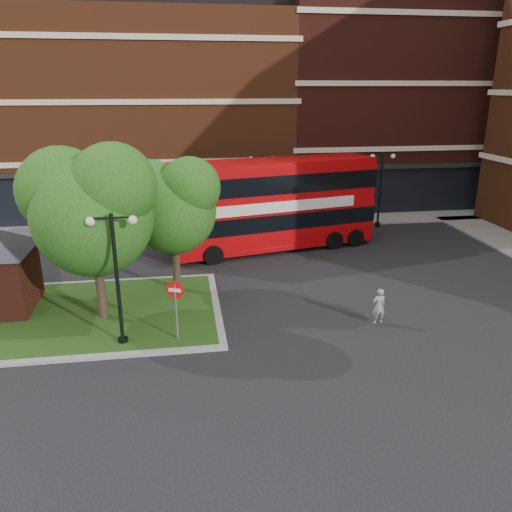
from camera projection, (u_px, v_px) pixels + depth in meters
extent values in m
plane|color=black|center=(270.00, 337.00, 19.05)|extent=(120.00, 120.00, 0.00)
cube|color=slate|center=(228.00, 224.00, 34.47)|extent=(44.00, 3.00, 0.12)
cube|color=brown|center=(113.00, 115.00, 38.12)|extent=(26.00, 12.00, 14.00)
cube|color=#471911|center=(388.00, 100.00, 40.91)|extent=(18.00, 12.00, 16.00)
cube|color=gray|center=(68.00, 315.00, 20.71)|extent=(12.60, 7.60, 0.12)
cube|color=#19380F|center=(68.00, 315.00, 20.70)|extent=(12.00, 7.00, 0.15)
cylinder|color=#2D2116|center=(99.00, 275.00, 19.84)|extent=(0.36, 0.36, 3.92)
sphere|color=#154C13|center=(93.00, 217.00, 19.07)|extent=(4.60, 4.60, 4.60)
sphere|color=#154C13|center=(63.00, 191.00, 19.26)|extent=(3.45, 3.45, 3.45)
sphere|color=#154C13|center=(113.00, 186.00, 18.36)|extent=(3.22, 3.22, 3.22)
cylinder|color=#2D2116|center=(176.00, 257.00, 22.67)|extent=(0.36, 0.36, 3.47)
sphere|color=#154C13|center=(173.00, 211.00, 21.99)|extent=(3.80, 3.80, 3.80)
sphere|color=#154C13|center=(151.00, 192.00, 22.13)|extent=(2.85, 2.85, 2.85)
sphere|color=#154C13|center=(190.00, 188.00, 21.38)|extent=(2.66, 2.66, 2.66)
cylinder|color=black|center=(117.00, 282.00, 17.65)|extent=(0.14, 0.14, 5.00)
cylinder|color=black|center=(123.00, 341.00, 18.41)|extent=(0.36, 0.36, 0.30)
cube|color=black|center=(111.00, 218.00, 16.89)|extent=(1.40, 0.06, 0.06)
sphere|color=#F2EACC|center=(90.00, 222.00, 16.83)|extent=(0.32, 0.32, 0.32)
sphere|color=#F2EACC|center=(133.00, 220.00, 17.02)|extent=(0.32, 0.32, 0.32)
cylinder|color=black|center=(262.00, 194.00, 32.09)|extent=(0.14, 0.14, 5.00)
cylinder|color=black|center=(262.00, 229.00, 32.85)|extent=(0.36, 0.36, 0.30)
cube|color=black|center=(262.00, 157.00, 31.34)|extent=(1.40, 0.06, 0.06)
sphere|color=#F2EACC|center=(251.00, 159.00, 31.27)|extent=(0.32, 0.32, 0.32)
sphere|color=#F2EACC|center=(273.00, 159.00, 31.47)|extent=(0.32, 0.32, 0.32)
cylinder|color=black|center=(380.00, 190.00, 33.22)|extent=(0.14, 0.14, 5.00)
cylinder|color=black|center=(377.00, 225.00, 33.98)|extent=(0.36, 0.36, 0.30)
cube|color=black|center=(383.00, 155.00, 32.47)|extent=(1.40, 0.06, 0.06)
sphere|color=#F2EACC|center=(373.00, 157.00, 32.40)|extent=(0.32, 0.32, 0.32)
sphere|color=#F2EACC|center=(393.00, 156.00, 32.60)|extent=(0.32, 0.32, 0.32)
cube|color=#AC060A|center=(273.00, 222.00, 28.95)|extent=(12.23, 5.28, 2.28)
cube|color=#AC060A|center=(274.00, 183.00, 28.22)|extent=(12.10, 5.23, 2.28)
cube|color=black|center=(274.00, 181.00, 28.18)|extent=(12.23, 5.28, 1.03)
cube|color=silver|center=(283.00, 207.00, 27.35)|extent=(8.73, 2.02, 0.60)
imported|color=gray|center=(379.00, 306.00, 19.92)|extent=(0.57, 0.40, 1.50)
imported|color=#AEB0B6|center=(182.00, 221.00, 33.12)|extent=(3.68, 1.62, 1.23)
imported|color=white|center=(312.00, 220.00, 33.17)|extent=(4.01, 1.43, 1.32)
cylinder|color=slate|center=(176.00, 314.00, 18.33)|extent=(0.08, 0.08, 2.31)
cylinder|color=red|center=(175.00, 290.00, 18.02)|extent=(0.64, 0.31, 0.67)
cube|color=white|center=(175.00, 290.00, 18.02)|extent=(0.45, 0.22, 0.13)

